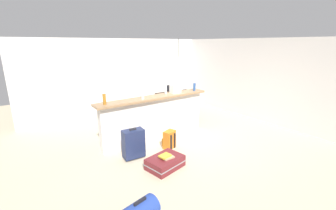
# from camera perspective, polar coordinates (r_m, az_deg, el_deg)

# --- Properties ---
(ground_plane) EXTENTS (13.00, 13.00, 0.05)m
(ground_plane) POSITION_cam_1_polar(r_m,az_deg,el_deg) (5.72, 2.60, -9.12)
(ground_plane) COLOR #BCAD8E
(wall_back) EXTENTS (6.60, 0.10, 2.50)m
(wall_back) POSITION_cam_1_polar(r_m,az_deg,el_deg) (7.90, -11.17, 7.16)
(wall_back) COLOR silver
(wall_back) RESTS_ON ground_plane
(wall_right) EXTENTS (0.10, 6.00, 2.50)m
(wall_right) POSITION_cam_1_polar(r_m,az_deg,el_deg) (7.73, 19.48, 6.40)
(wall_right) COLOR silver
(wall_right) RESTS_ON ground_plane
(partition_half_wall) EXTENTS (2.80, 0.20, 1.05)m
(partition_half_wall) POSITION_cam_1_polar(r_m,az_deg,el_deg) (5.61, -3.28, -3.54)
(partition_half_wall) COLOR silver
(partition_half_wall) RESTS_ON ground_plane
(bar_countertop) EXTENTS (2.96, 0.40, 0.05)m
(bar_countertop) POSITION_cam_1_polar(r_m,az_deg,el_deg) (5.46, -3.37, 1.93)
(bar_countertop) COLOR #93704C
(bar_countertop) RESTS_ON partition_half_wall
(bottle_amber) EXTENTS (0.07, 0.07, 0.22)m
(bottle_amber) POSITION_cam_1_polar(r_m,az_deg,el_deg) (4.90, -15.86, 1.43)
(bottle_amber) COLOR #9E661E
(bottle_amber) RESTS_ON bar_countertop
(bottle_white) EXTENTS (0.07, 0.07, 0.27)m
(bottle_white) POSITION_cam_1_polar(r_m,az_deg,el_deg) (5.18, -6.47, 2.92)
(bottle_white) COLOR silver
(bottle_white) RESTS_ON bar_countertop
(bottle_clear) EXTENTS (0.06, 0.06, 0.22)m
(bottle_clear) POSITION_cam_1_polar(r_m,az_deg,el_deg) (5.70, -0.60, 3.94)
(bottle_clear) COLOR silver
(bottle_clear) RESTS_ON bar_countertop
(bottle_blue) EXTENTS (0.07, 0.07, 0.21)m
(bottle_blue) POSITION_cam_1_polar(r_m,az_deg,el_deg) (6.13, 6.71, 4.58)
(bottle_blue) COLOR #284C89
(bottle_blue) RESTS_ON bar_countertop
(grocery_bag) EXTENTS (0.26, 0.18, 0.22)m
(grocery_bag) POSITION_cam_1_polar(r_m,az_deg,el_deg) (5.82, 1.89, 4.16)
(grocery_bag) COLOR silver
(grocery_bag) RESTS_ON bar_countertop
(dining_table) EXTENTS (1.10, 0.80, 0.74)m
(dining_table) POSITION_cam_1_polar(r_m,az_deg,el_deg) (7.52, 1.84, 2.35)
(dining_table) COLOR #332319
(dining_table) RESTS_ON ground_plane
(dining_chair_near_partition) EXTENTS (0.46, 0.46, 0.93)m
(dining_chair_near_partition) POSITION_cam_1_polar(r_m,az_deg,el_deg) (7.13, 4.24, 0.51)
(dining_chair_near_partition) COLOR black
(dining_chair_near_partition) RESTS_ON ground_plane
(dining_chair_far_side) EXTENTS (0.49, 0.49, 0.93)m
(dining_chair_far_side) POSITION_cam_1_polar(r_m,az_deg,el_deg) (8.08, -0.09, 2.34)
(dining_chair_far_side) COLOR black
(dining_chair_far_side) RESTS_ON ground_plane
(pendant_lamp) EXTENTS (0.34, 0.34, 0.77)m
(pendant_lamp) POSITION_cam_1_polar(r_m,az_deg,el_deg) (7.35, 2.65, 11.50)
(pendant_lamp) COLOR black
(suitcase_flat_maroon) EXTENTS (0.88, 0.62, 0.22)m
(suitcase_flat_maroon) POSITION_cam_1_polar(r_m,az_deg,el_deg) (4.51, -0.72, -14.36)
(suitcase_flat_maroon) COLOR maroon
(suitcase_flat_maroon) RESTS_ON ground_plane
(backpack_orange) EXTENTS (0.32, 0.30, 0.42)m
(backpack_orange) POSITION_cam_1_polar(r_m,az_deg,el_deg) (5.23, 0.28, -8.82)
(backpack_orange) COLOR orange
(backpack_orange) RESTS_ON ground_plane
(suitcase_upright_navy) EXTENTS (0.46, 0.27, 0.67)m
(suitcase_upright_navy) POSITION_cam_1_polar(r_m,az_deg,el_deg) (4.80, -8.76, -9.63)
(suitcase_upright_navy) COLOR #1E284C
(suitcase_upright_navy) RESTS_ON ground_plane
(book_stack) EXTENTS (0.28, 0.21, 0.06)m
(book_stack) POSITION_cam_1_polar(r_m,az_deg,el_deg) (4.42, -0.42, -12.94)
(book_stack) COLOR tan
(book_stack) RESTS_ON suitcase_flat_maroon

